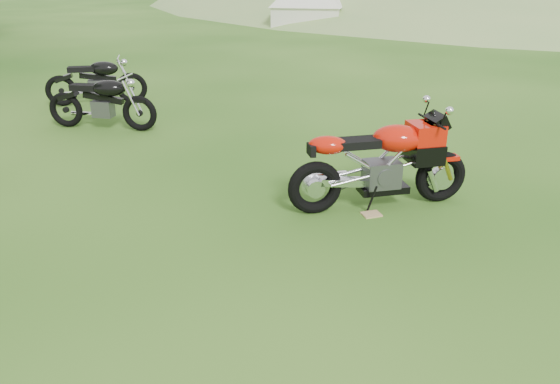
# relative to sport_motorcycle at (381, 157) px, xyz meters

# --- Properties ---
(ground) EXTENTS (120.00, 120.00, 0.00)m
(ground) POSITION_rel_sport_motorcycle_xyz_m (-1.00, -1.49, -0.65)
(ground) COLOR #1C4C10
(ground) RESTS_ON ground
(sport_motorcycle) EXTENTS (2.24, 1.13, 1.31)m
(sport_motorcycle) POSITION_rel_sport_motorcycle_xyz_m (0.00, 0.00, 0.00)
(sport_motorcycle) COLOR red
(sport_motorcycle) RESTS_ON ground
(plywood_board) EXTENTS (0.27, 0.24, 0.02)m
(plywood_board) POSITION_rel_sport_motorcycle_xyz_m (-0.10, -0.25, -0.64)
(plywood_board) COLOR tan
(plywood_board) RESTS_ON ground
(vintage_moto_c) EXTENTS (2.02, 0.69, 1.04)m
(vintage_moto_c) POSITION_rel_sport_motorcycle_xyz_m (-4.59, 3.09, -0.13)
(vintage_moto_c) COLOR black
(vintage_moto_c) RESTS_ON ground
(vintage_moto_d) EXTENTS (2.04, 0.95, 1.04)m
(vintage_moto_d) POSITION_rel_sport_motorcycle_xyz_m (-5.35, 4.86, -0.13)
(vintage_moto_d) COLOR black
(vintage_moto_d) RESTS_ON ground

